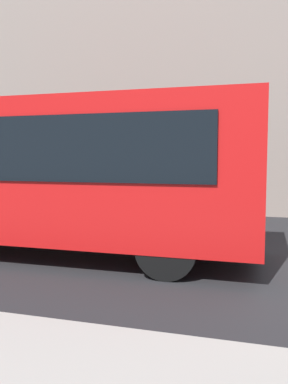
{
  "coord_description": "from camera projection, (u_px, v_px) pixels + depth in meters",
  "views": [
    {
      "loc": [
        0.48,
        7.4,
        1.95
      ],
      "look_at": [
        2.55,
        0.41,
        1.33
      ],
      "focal_mm": 37.6,
      "sensor_mm": 36.0,
      "label": 1
    }
  ],
  "objects": [
    {
      "name": "building_facade_far",
      "position": [
        282.0,
        33.0,
        13.08
      ],
      "size": [
        28.0,
        1.55,
        12.0
      ],
      "color": "gray",
      "rests_on": "ground_plane"
    },
    {
      "name": "red_bus",
      "position": [
        35.0,
        171.0,
        8.2
      ],
      "size": [
        9.05,
        2.54,
        3.08
      ],
      "color": "red",
      "rests_on": "ground_plane"
    }
  ]
}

